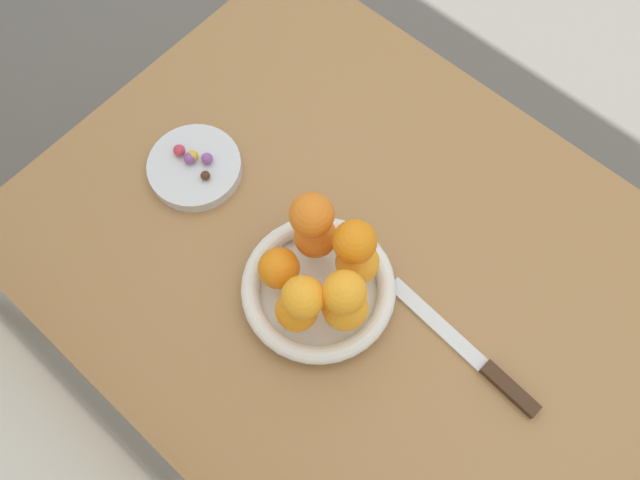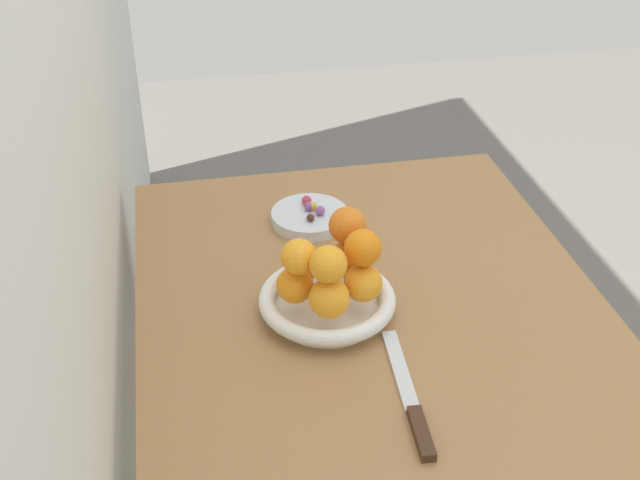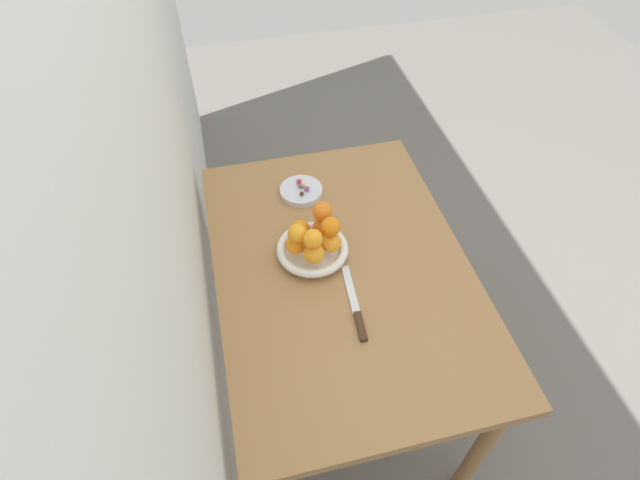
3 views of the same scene
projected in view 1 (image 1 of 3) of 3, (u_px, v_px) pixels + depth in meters
ground_plane at (358, 377)px, 1.59m from camera, size 6.00×6.00×0.00m
dining_table at (382, 302)px, 0.99m from camera, size 1.10×0.76×0.74m
fruit_bowl at (318, 289)px, 0.88m from camera, size 0.22×0.22×0.04m
candy_dish at (195, 167)px, 0.97m from camera, size 0.15×0.15×0.02m
orange_0 at (345, 307)px, 0.82m from camera, size 0.06×0.06×0.06m
orange_1 at (357, 262)px, 0.84m from camera, size 0.06×0.06×0.06m
orange_2 at (315, 236)px, 0.86m from camera, size 0.06×0.06×0.06m
orange_3 at (279, 268)px, 0.84m from camera, size 0.06×0.06×0.06m
orange_4 at (297, 310)px, 0.82m from camera, size 0.06×0.06×0.06m
orange_5 at (344, 292)px, 0.76m from camera, size 0.06×0.06×0.06m
orange_6 at (312, 215)px, 0.81m from camera, size 0.06×0.06×0.06m
orange_7 at (303, 297)px, 0.77m from camera, size 0.06×0.06×0.06m
orange_8 at (355, 242)px, 0.79m from camera, size 0.06×0.06×0.06m
candy_ball_0 at (193, 156)px, 0.95m from camera, size 0.02×0.02×0.02m
candy_ball_1 at (205, 176)px, 0.94m from camera, size 0.01×0.01×0.01m
candy_ball_2 at (190, 158)px, 0.95m from camera, size 0.02×0.02×0.02m
candy_ball_3 at (207, 159)px, 0.95m from camera, size 0.02×0.02×0.02m
candy_ball_4 at (179, 150)px, 0.96m from camera, size 0.02×0.02×0.02m
knife at (475, 357)px, 0.86m from camera, size 0.26×0.04×0.01m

